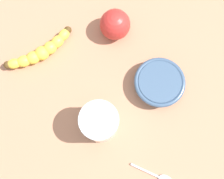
{
  "coord_description": "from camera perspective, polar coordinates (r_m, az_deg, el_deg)",
  "views": [
    {
      "loc": [
        -13.94,
        -7.86,
        78.19
      ],
      "look_at": [
        3.05,
        -4.92,
        5.0
      ],
      "focal_mm": 45.96,
      "sensor_mm": 36.0,
      "label": 1
    }
  ],
  "objects": [
    {
      "name": "apple_fruit",
      "position": [
        0.79,
        0.61,
        12.8
      ],
      "size": [
        8.32,
        8.32,
        8.32
      ],
      "primitive_type": "sphere",
      "color": "red",
      "rests_on": "wooden_tabletop"
    },
    {
      "name": "teaspoon",
      "position": [
        0.76,
        10.06,
        -17.09
      ],
      "size": [
        4.22,
        11.2,
        0.8
      ],
      "rotation": [
        0.0,
        0.0,
        4.46
      ],
      "color": "silver",
      "rests_on": "wooden_tabletop"
    },
    {
      "name": "wooden_tabletop",
      "position": [
        0.78,
        -3.93,
        -2.13
      ],
      "size": [
        120.0,
        120.0,
        3.0
      ],
      "primitive_type": "cube",
      "color": "tan",
      "rests_on": "ground"
    },
    {
      "name": "smoothie_glass",
      "position": [
        0.71,
        -2.48,
        -6.57
      ],
      "size": [
        9.34,
        9.34,
        10.54
      ],
      "color": "silver",
      "rests_on": "wooden_tabletop"
    },
    {
      "name": "banana",
      "position": [
        0.81,
        -13.99,
        7.35
      ],
      "size": [
        15.03,
        16.21,
        3.84
      ],
      "rotation": [
        0.0,
        0.0,
        5.45
      ],
      "color": "yellow",
      "rests_on": "wooden_tabletop"
    },
    {
      "name": "ceramic_bowl",
      "position": [
        0.76,
        9.35,
        1.27
      ],
      "size": [
        13.38,
        13.38,
        4.14
      ],
      "color": "#3D5675",
      "rests_on": "wooden_tabletop"
    }
  ]
}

